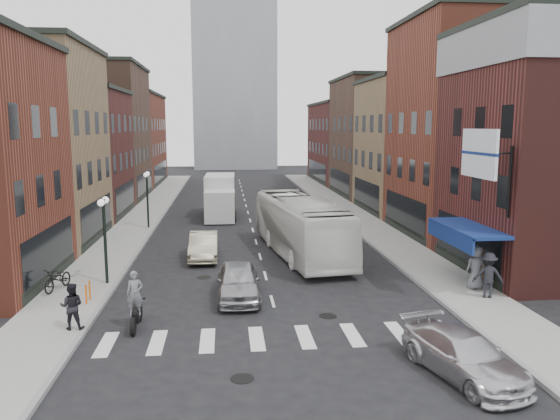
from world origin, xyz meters
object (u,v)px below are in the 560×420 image
at_px(box_truck, 220,197).
at_px(streetlamp_near, 104,224).
at_px(streetlamp_far, 147,189).
at_px(curb_car, 463,355).
at_px(parked_bicycle, 58,279).
at_px(ped_right_b, 481,266).
at_px(sedan_left_far, 204,246).
at_px(billboard_sign, 481,155).
at_px(transit_bus, 300,226).
at_px(ped_right_c, 476,267).
at_px(motorcycle_rider, 135,302).
at_px(ped_left_solo, 72,306).
at_px(bike_rack, 88,292).
at_px(sedan_left_near, 238,281).
at_px(ped_right_a, 488,275).

bearing_deg(box_truck, streetlamp_near, -103.75).
bearing_deg(streetlamp_far, curb_car, -63.16).
height_order(parked_bicycle, ped_right_b, ped_right_b).
height_order(box_truck, sedan_left_far, box_truck).
bearing_deg(streetlamp_near, billboard_sign, -12.35).
xyz_separation_m(transit_bus, ped_right_c, (6.75, -7.84, -0.54)).
relative_size(transit_bus, parked_bicycle, 6.18).
distance_m(motorcycle_rider, ped_left_solo, 2.20).
xyz_separation_m(streetlamp_near, bike_rack, (-0.20, -2.70, -2.36)).
bearing_deg(transit_bus, ped_right_b, -52.65).
height_order(billboard_sign, bike_rack, billboard_sign).
height_order(billboard_sign, ped_right_c, billboard_sign).
height_order(billboard_sign, streetlamp_far, billboard_sign).
relative_size(sedan_left_near, ped_right_b, 2.53).
height_order(parked_bicycle, ped_right_a, ped_right_a).
height_order(box_truck, ped_right_a, box_truck).
relative_size(box_truck, ped_right_a, 4.01).
distance_m(billboard_sign, streetlamp_near, 16.68).
bearing_deg(parked_bicycle, transit_bus, 43.65).
relative_size(streetlamp_far, sedan_left_near, 0.91).
bearing_deg(bike_rack, parked_bicycle, 133.52).
relative_size(curb_car, ped_right_a, 2.35).
bearing_deg(sedan_left_far, box_truck, 86.34).
relative_size(streetlamp_near, ped_right_a, 2.13).
bearing_deg(streetlamp_far, ped_left_solo, -90.00).
bearing_deg(curb_car, ped_right_c, 47.57).
xyz_separation_m(streetlamp_near, ped_right_a, (16.45, -3.81, -1.80)).
distance_m(sedan_left_near, ped_right_c, 10.49).
relative_size(sedan_left_far, ped_right_a, 2.28).
bearing_deg(sedan_left_far, ped_right_a, -35.58).
distance_m(sedan_left_far, parked_bicycle, 8.40).
xyz_separation_m(transit_bus, sedan_left_near, (-3.74, -7.69, -0.91)).
relative_size(billboard_sign, transit_bus, 0.31).
xyz_separation_m(motorcycle_rider, transit_bus, (7.53, 10.84, 0.66)).
bearing_deg(bike_rack, motorcycle_rider, -50.54).
distance_m(streetlamp_far, motorcycle_rider, 19.81).
distance_m(sedan_left_far, ped_right_b, 14.47).
relative_size(streetlamp_near, transit_bus, 0.34).
distance_m(box_truck, ped_left_solo, 25.10).
relative_size(billboard_sign, motorcycle_rider, 1.71).
relative_size(motorcycle_rider, transit_bus, 0.18).
height_order(billboard_sign, sedan_left_near, billboard_sign).
distance_m(streetlamp_far, ped_right_a, 24.31).
bearing_deg(streetlamp_near, ped_right_b, -6.83).
distance_m(billboard_sign, ped_left_solo, 16.95).
relative_size(billboard_sign, parked_bicycle, 1.90).
height_order(streetlamp_far, bike_rack, streetlamp_far).
distance_m(box_truck, ped_right_a, 25.30).
bearing_deg(ped_right_c, parked_bicycle, -17.26).
bearing_deg(box_truck, transit_bus, -69.69).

